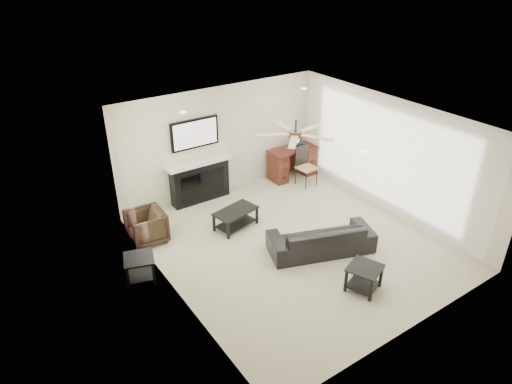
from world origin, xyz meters
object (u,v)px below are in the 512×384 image
Objects in this scene: armchair at (146,227)px; desk at (292,163)px; sofa at (321,238)px; coffee_table at (236,219)px; fireplace_unit at (199,162)px.

desk is (4.13, 0.68, 0.06)m from armchair.
armchair is 0.58× the size of desk.
sofa is 2.19× the size of coffee_table.
armchair is at bearing -170.59° from desk.
armchair is (-2.60, 2.15, 0.04)m from sofa.
sofa is 3.22m from desk.
fireplace_unit is at bearing 79.51° from coffee_table.
fireplace_unit is (-0.95, 3.02, 0.67)m from sofa.
sofa is at bearing -72.59° from fireplace_unit.
fireplace_unit is 2.55m from desk.
fireplace_unit reaches higher than coffee_table.
armchair is 1.79m from coffee_table.
fireplace_unit is (1.65, 0.87, 0.63)m from armchair.
desk is (1.53, 2.83, 0.09)m from sofa.
desk reaches higher than coffee_table.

